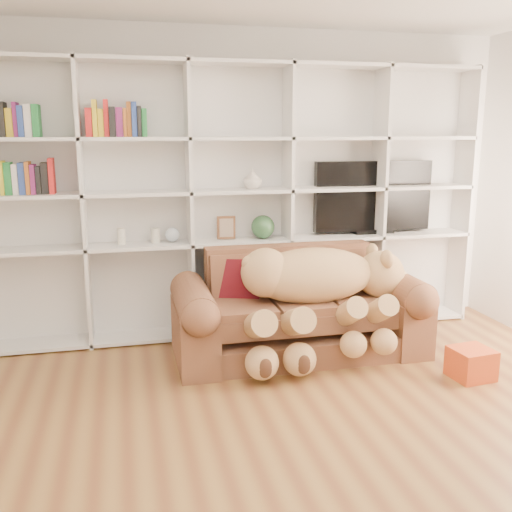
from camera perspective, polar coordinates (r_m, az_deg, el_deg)
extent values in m
plane|color=brown|center=(3.32, 7.07, -20.73)|extent=(5.00, 5.00, 0.00)
cube|color=white|center=(5.22, -2.11, 7.30)|extent=(5.00, 0.02, 2.70)
cube|color=white|center=(5.20, -2.03, 5.62)|extent=(4.40, 0.03, 2.40)
cube|color=white|center=(4.95, -16.86, 4.76)|extent=(0.03, 0.35, 2.40)
cube|color=white|center=(4.97, -6.66, 5.24)|extent=(0.03, 0.35, 2.40)
cube|color=white|center=(5.15, 3.15, 5.54)|extent=(0.03, 0.35, 2.40)
cube|color=white|center=(5.46, 12.09, 5.68)|extent=(0.03, 0.35, 2.40)
cube|color=white|center=(5.89, 19.90, 5.69)|extent=(0.03, 0.35, 2.40)
cube|color=white|center=(5.31, -1.59, -7.21)|extent=(4.40, 0.35, 0.03)
cube|color=white|center=(5.10, -1.64, 1.51)|extent=(4.40, 0.35, 0.03)
cube|color=white|center=(5.03, -1.68, 6.54)|extent=(4.40, 0.35, 0.03)
cube|color=white|center=(5.01, -1.71, 11.67)|extent=(4.40, 0.35, 0.03)
cube|color=white|center=(5.04, -1.76, 18.74)|extent=(4.40, 0.35, 0.03)
cube|color=brown|center=(4.80, 4.32, -8.52)|extent=(1.94, 0.79, 0.20)
cube|color=brown|center=(4.68, 4.45, -5.11)|extent=(1.44, 0.65, 0.28)
cube|color=brown|center=(4.97, 3.21, -1.75)|extent=(1.44, 0.18, 0.51)
cube|color=brown|center=(4.57, -6.17, -7.60)|extent=(0.30, 0.88, 0.51)
cube|color=brown|center=(5.07, 13.80, -5.88)|extent=(0.30, 0.88, 0.51)
cylinder|color=brown|center=(4.49, -6.25, -4.55)|extent=(0.30, 0.83, 0.30)
cylinder|color=brown|center=(5.00, 13.95, -3.11)|extent=(0.30, 0.83, 0.30)
ellipsoid|color=tan|center=(4.61, 5.71, -1.94)|extent=(1.04, 0.50, 0.45)
sphere|color=tan|center=(4.49, 0.97, -1.68)|extent=(0.39, 0.39, 0.39)
sphere|color=tan|center=(4.84, 12.33, -1.81)|extent=(0.39, 0.39, 0.39)
sphere|color=beige|center=(4.92, 13.90, -2.31)|extent=(0.20, 0.20, 0.20)
sphere|color=#432718|center=(4.96, 14.68, -2.35)|extent=(0.06, 0.06, 0.06)
ellipsoid|color=tan|center=(4.67, 12.95, -0.31)|extent=(0.09, 0.15, 0.15)
ellipsoid|color=tan|center=(4.92, 11.54, 0.37)|extent=(0.09, 0.15, 0.15)
sphere|color=tan|center=(4.45, -0.59, -0.76)|extent=(0.13, 0.13, 0.13)
cylinder|color=tan|center=(4.47, 9.09, -5.73)|extent=(0.17, 0.48, 0.35)
cylinder|color=tan|center=(4.57, 12.01, -5.45)|extent=(0.17, 0.48, 0.35)
cylinder|color=tan|center=(4.27, 0.08, -6.94)|extent=(0.20, 0.55, 0.40)
cylinder|color=tan|center=(4.34, 3.78, -6.64)|extent=(0.20, 0.55, 0.40)
sphere|color=tan|center=(4.40, 9.75, -8.75)|extent=(0.21, 0.21, 0.21)
sphere|color=tan|center=(4.50, 12.72, -8.40)|extent=(0.21, 0.21, 0.21)
sphere|color=tan|center=(4.22, 0.57, -10.59)|extent=(0.25, 0.25, 0.25)
sphere|color=tan|center=(4.29, 4.34, -10.22)|extent=(0.25, 0.25, 0.25)
cube|color=#520E17|center=(4.70, -1.71, -2.47)|extent=(0.39, 0.30, 0.37)
cube|color=#CA471B|center=(4.62, 20.72, -10.01)|extent=(0.31, 0.30, 0.23)
cube|color=black|center=(5.49, 11.62, 5.89)|extent=(1.15, 0.08, 0.65)
cube|color=black|center=(5.54, 11.47, 2.50)|extent=(0.38, 0.18, 0.04)
cube|color=#53331C|center=(5.05, -3.00, 2.86)|extent=(0.16, 0.04, 0.20)
sphere|color=#2D5832|center=(5.12, 0.69, 2.93)|extent=(0.21, 0.21, 0.21)
cylinder|color=silver|center=(4.98, -13.30, 1.91)|extent=(0.08, 0.08, 0.14)
cylinder|color=silver|center=(4.99, -10.02, 2.02)|extent=(0.09, 0.09, 0.13)
sphere|color=silver|center=(5.00, -8.37, 2.14)|extent=(0.13, 0.13, 0.13)
imported|color=beige|center=(5.05, -0.34, 7.71)|extent=(0.20, 0.20, 0.17)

